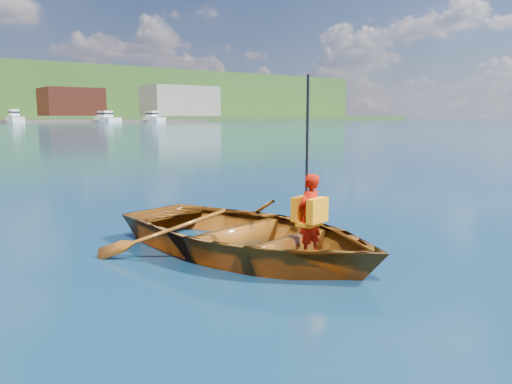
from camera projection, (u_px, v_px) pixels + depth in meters
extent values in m
plane|color=#0F273A|center=(254.00, 243.00, 7.27)|extent=(600.00, 600.00, 0.00)
imported|color=brown|center=(247.00, 234.00, 6.66)|extent=(3.77, 4.64, 0.84)
imported|color=#9F0E02|center=(309.00, 216.00, 6.14)|extent=(0.43, 0.33, 1.04)
cube|color=orange|center=(317.00, 210.00, 6.05)|extent=(0.35, 0.18, 0.30)
cube|color=orange|center=(301.00, 208.00, 6.20)|extent=(0.35, 0.16, 0.30)
cube|color=orange|center=(309.00, 224.00, 6.15)|extent=(0.34, 0.28, 0.05)
cylinder|color=black|center=(307.00, 166.00, 6.26)|extent=(0.04, 0.04, 2.24)
cube|color=maroon|center=(71.00, 102.00, 164.29)|extent=(18.00, 16.00, 9.00)
cube|color=gray|center=(180.00, 101.00, 187.46)|extent=(26.00, 16.00, 11.00)
cube|color=white|center=(15.00, 120.00, 135.01)|extent=(2.97, 10.59, 1.94)
cube|color=white|center=(14.00, 113.00, 135.55)|extent=(2.08, 4.77, 1.80)
cube|color=black|center=(13.00, 112.00, 135.54)|extent=(2.14, 4.98, 0.50)
cube|color=white|center=(107.00, 120.00, 149.85)|extent=(3.89, 13.88, 1.68)
cube|color=white|center=(105.00, 114.00, 150.67)|extent=(2.72, 6.25, 1.80)
cube|color=black|center=(105.00, 114.00, 150.65)|extent=(2.80, 6.52, 0.50)
cube|color=white|center=(154.00, 120.00, 158.69)|extent=(3.08, 11.01, 1.77)
cube|color=white|center=(152.00, 114.00, 159.27)|extent=(2.16, 4.96, 1.80)
cube|color=black|center=(152.00, 113.00, 159.26)|extent=(2.22, 5.18, 0.50)
cylinder|color=#382314|center=(145.00, 96.00, 248.64)|extent=(0.80, 0.80, 3.41)
sphere|color=#1A5818|center=(145.00, 87.00, 247.96)|extent=(6.37, 6.37, 6.37)
cylinder|color=#382314|center=(69.00, 88.00, 244.93)|extent=(0.80, 0.80, 2.80)
sphere|color=#1A5818|center=(69.00, 81.00, 244.37)|extent=(5.22, 5.22, 5.22)
cylinder|color=#382314|center=(251.00, 101.00, 275.87)|extent=(0.80, 0.80, 3.17)
sphere|color=#1A5818|center=(251.00, 94.00, 275.24)|extent=(5.91, 5.91, 5.91)
cylinder|color=#382314|center=(110.00, 83.00, 282.22)|extent=(0.80, 0.80, 2.40)
sphere|color=#1A5818|center=(110.00, 78.00, 281.73)|extent=(4.49, 4.49, 4.49)
cylinder|color=#382314|center=(243.00, 95.00, 298.82)|extent=(0.80, 0.80, 3.54)
sphere|color=#1A5818|center=(243.00, 87.00, 298.11)|extent=(6.61, 6.61, 6.61)
cylinder|color=#382314|center=(129.00, 107.00, 214.76)|extent=(0.80, 0.80, 3.03)
sphere|color=#1A5818|center=(128.00, 97.00, 214.15)|extent=(5.66, 5.66, 5.66)
cylinder|color=#382314|center=(80.00, 89.00, 244.39)|extent=(0.80, 0.80, 3.44)
sphere|color=#1A5818|center=(79.00, 80.00, 243.70)|extent=(6.42, 6.42, 6.42)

